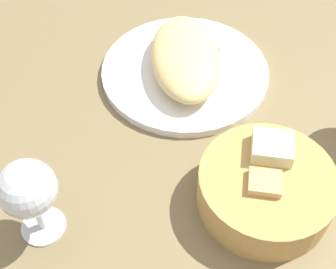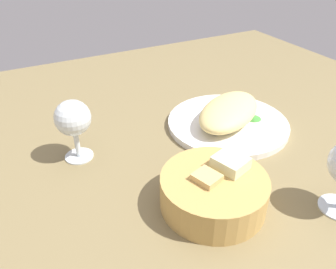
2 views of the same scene
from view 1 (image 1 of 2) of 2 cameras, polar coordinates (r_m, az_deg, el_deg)
ground_plane at (r=68.75cm, az=5.22°, el=-1.54°), size 140.00×140.00×2.00cm
plate at (r=77.12cm, az=2.12°, el=7.84°), size 27.65×27.65×1.40cm
omelette at (r=75.00cm, az=2.19°, el=9.62°), size 23.39×20.09×4.95cm
lettuce_garnish at (r=79.88cm, az=5.19°, el=10.59°), size 3.75×3.75×1.00cm
bread_basket at (r=60.85cm, az=12.06°, el=-6.39°), size 17.65×17.65×7.84cm
wine_glass_near at (r=55.12cm, az=-17.00°, el=-6.76°), size 6.98×6.98×12.57cm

